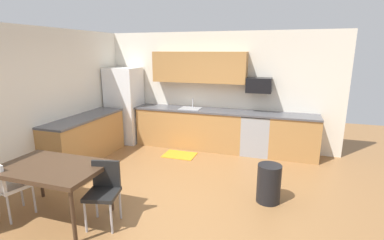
{
  "coord_description": "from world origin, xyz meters",
  "views": [
    {
      "loc": [
        1.62,
        -3.98,
        2.29
      ],
      "look_at": [
        0.0,
        1.0,
        1.0
      ],
      "focal_mm": 26.73,
      "sensor_mm": 36.0,
      "label": 1
    }
  ],
  "objects": [
    {
      "name": "wall_back",
      "position": [
        0.0,
        2.65,
        1.35
      ],
      "size": [
        5.8,
        0.1,
        2.7
      ],
      "primitive_type": "cube",
      "color": "silver",
      "rests_on": "ground"
    },
    {
      "name": "ground_plane",
      "position": [
        0.0,
        0.0,
        0.0
      ],
      "size": [
        12.0,
        12.0,
        0.0
      ],
      "primitive_type": "plane",
      "color": "olive"
    },
    {
      "name": "chair_near_table",
      "position": [
        -0.56,
        -1.05,
        0.5
      ],
      "size": [
        0.48,
        0.48,
        0.85
      ],
      "color": "black",
      "rests_on": "ground"
    },
    {
      "name": "dining_table",
      "position": [
        -1.3,
        -1.15,
        0.7
      ],
      "size": [
        1.4,
        0.9,
        0.77
      ],
      "color": "#422D1E",
      "rests_on": "ground"
    },
    {
      "name": "sink_faucet",
      "position": [
        -0.46,
        2.48,
        1.04
      ],
      "size": [
        0.02,
        0.02,
        0.24
      ],
      "primitive_type": "cylinder",
      "color": "#B2B5BA",
      "rests_on": "countertop_back"
    },
    {
      "name": "sink_basin",
      "position": [
        -0.46,
        2.3,
        0.88
      ],
      "size": [
        0.48,
        0.4,
        0.14
      ],
      "primitive_type": "cube",
      "color": "#A5A8AD",
      "rests_on": "countertop_back"
    },
    {
      "name": "refrigerator",
      "position": [
        -2.18,
        2.22,
        0.93
      ],
      "size": [
        0.76,
        0.7,
        1.87
      ],
      "primitive_type": "cube",
      "color": "white",
      "rests_on": "ground"
    },
    {
      "name": "floor_mat",
      "position": [
        -0.5,
        1.65,
        0.01
      ],
      "size": [
        0.7,
        0.5,
        0.01
      ],
      "primitive_type": "cube",
      "color": "orange",
      "rests_on": "ground"
    },
    {
      "name": "chair_far_side",
      "position": [
        -1.89,
        -1.36,
        0.5
      ],
      "size": [
        0.49,
        0.49,
        0.85
      ],
      "color": "white",
      "rests_on": "ground"
    },
    {
      "name": "cabinet_run_back_right",
      "position": [
        1.89,
        2.3,
        0.45
      ],
      "size": [
        1.02,
        0.6,
        0.9
      ],
      "primitive_type": "cube",
      "color": "#AD7A42",
      "rests_on": "ground"
    },
    {
      "name": "countertop_back",
      "position": [
        0.0,
        2.3,
        0.92
      ],
      "size": [
        4.8,
        0.64,
        0.04
      ],
      "primitive_type": "cube",
      "color": "#4C4C51",
      "rests_on": "cabinet_run_back"
    },
    {
      "name": "upper_cabinets_back",
      "position": [
        -0.3,
        2.43,
        1.9
      ],
      "size": [
        2.2,
        0.34,
        0.7
      ],
      "primitive_type": "cube",
      "color": "#AD7A42"
    },
    {
      "name": "countertop_left",
      "position": [
        -2.3,
        0.8,
        0.92
      ],
      "size": [
        0.64,
        2.0,
        0.04
      ],
      "primitive_type": "cube",
      "color": "#4C4C51",
      "rests_on": "cabinet_run_left"
    },
    {
      "name": "microwave",
      "position": [
        1.08,
        2.4,
        1.54
      ],
      "size": [
        0.54,
        0.36,
        0.32
      ],
      "primitive_type": "cube",
      "color": "black"
    },
    {
      "name": "oven_range",
      "position": [
        1.08,
        2.3,
        0.46
      ],
      "size": [
        0.6,
        0.6,
        0.91
      ],
      "color": "#999BA0",
      "rests_on": "ground"
    },
    {
      "name": "cabinet_run_back",
      "position": [
        -0.48,
        2.3,
        0.45
      ],
      "size": [
        2.53,
        0.6,
        0.9
      ],
      "primitive_type": "cube",
      "color": "#AD7A42",
      "rests_on": "ground"
    },
    {
      "name": "cabinet_run_left",
      "position": [
        -2.3,
        0.8,
        0.45
      ],
      "size": [
        0.6,
        2.0,
        0.9
      ],
      "primitive_type": "cube",
      "color": "#AD7A42",
      "rests_on": "ground"
    },
    {
      "name": "wall_left",
      "position": [
        -2.65,
        0.0,
        1.35
      ],
      "size": [
        0.1,
        5.8,
        2.7
      ],
      "primitive_type": "cube",
      "color": "silver",
      "rests_on": "ground"
    },
    {
      "name": "trash_bin",
      "position": [
        1.5,
        0.2,
        0.3
      ],
      "size": [
        0.36,
        0.36,
        0.6
      ],
      "primitive_type": "cylinder",
      "color": "black",
      "rests_on": "ground"
    }
  ]
}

